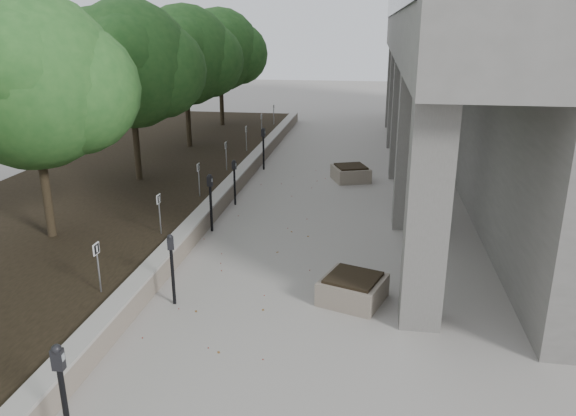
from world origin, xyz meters
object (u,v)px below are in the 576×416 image
Objects in this scene: crabapple_tree_4 at (186,77)px; parking_meter_4 at (235,182)px; crabapple_tree_3 at (132,92)px; planter_front at (353,288)px; crabapple_tree_2 at (36,118)px; parking_meter_5 at (263,149)px; planter_back at (351,173)px; parking_meter_3 at (211,203)px; parking_meter_1 at (65,402)px; parking_meter_2 at (172,270)px; crabapple_tree_5 at (220,67)px.

crabapple_tree_4 is 4.01× the size of parking_meter_4.
planter_front is (7.00, -6.38, -2.86)m from crabapple_tree_3.
crabapple_tree_4 is (0.00, 5.00, 0.00)m from crabapple_tree_3.
crabapple_tree_2 is 7.69m from planter_front.
planter_back is at bearing -9.58° from parking_meter_5.
crabapple_tree_4 is 3.59× the size of parking_meter_3.
crabapple_tree_4 reaches higher than parking_meter_1.
parking_meter_1 is at bearing -71.07° from crabapple_tree_3.
crabapple_tree_2 is 7.43m from parking_meter_1.
parking_meter_5 reaches higher than parking_meter_2.
crabapple_tree_2 is at bearing -103.95° from parking_meter_5.
parking_meter_4 is 0.88× the size of parking_meter_5.
parking_meter_2 is 1.26× the size of planter_back.
parking_meter_2 is 3.43m from planter_front.
crabapple_tree_4 is at bearing 157.42° from planter_back.
parking_meter_1 is 1.05× the size of parking_meter_3.
parking_meter_2 is at bearing -73.07° from crabapple_tree_4.
crabapple_tree_2 and crabapple_tree_4 have the same top height.
crabapple_tree_3 is 3.54× the size of parking_meter_5.
parking_meter_4 is 4.21m from parking_meter_5.
planter_front is (3.64, -9.67, -0.51)m from parking_meter_5.
planter_back is at bearing 19.07° from crabapple_tree_3.
crabapple_tree_5 is 3.43× the size of parking_meter_1.
crabapple_tree_3 is at bearing -178.43° from parking_meter_4.
parking_meter_2 reaches higher than planter_back.
crabapple_tree_3 and crabapple_tree_5 have the same top height.
crabapple_tree_3 is 1.00× the size of crabapple_tree_5.
parking_meter_1 is 5.65m from planter_front.
crabapple_tree_3 is 10.00m from crabapple_tree_5.
crabapple_tree_3 is 8.27m from parking_meter_2.
planter_front is at bearing -58.39° from crabapple_tree_4.
crabapple_tree_5 is 3.54× the size of parking_meter_5.
crabapple_tree_2 reaches higher than parking_meter_2.
planter_back is at bearing 47.91° from crabapple_tree_2.
planter_back reaches higher than planter_front.
crabapple_tree_2 is 1.00× the size of crabapple_tree_5.
parking_meter_5 is (3.36, -6.71, -2.35)m from crabapple_tree_5.
parking_meter_2 is at bearing -62.46° from crabapple_tree_3.
planter_back is (2.80, 13.24, -0.53)m from parking_meter_1.
parking_meter_5 is (-0.40, 14.27, -0.02)m from parking_meter_1.
parking_meter_1 reaches higher than parking_meter_5.
parking_meter_5 reaches higher than parking_meter_3.
crabapple_tree_2 is at bearing 168.87° from planter_front.
crabapple_tree_5 is at bearing 90.00° from crabapple_tree_3.
parking_meter_3 reaches higher than parking_meter_4.
crabapple_tree_5 is at bearing 124.72° from parking_meter_5.
parking_meter_5 is at bearing 104.41° from parking_meter_3.
planter_back is at bearing 92.89° from planter_front.
crabapple_tree_3 is at bearing 137.67° from planter_front.
crabapple_tree_2 is 3.85× the size of parking_meter_2.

